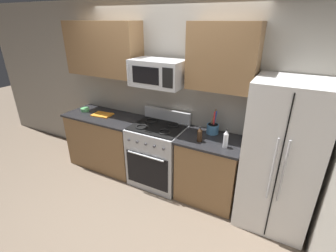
{
  "coord_description": "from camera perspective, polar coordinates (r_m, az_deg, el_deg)",
  "views": [
    {
      "loc": [
        1.62,
        -2.0,
        2.32
      ],
      "look_at": [
        0.23,
        0.59,
        1.03
      ],
      "focal_mm": 26.0,
      "sensor_mm": 36.0,
      "label": 1
    }
  ],
  "objects": [
    {
      "name": "refrigerator",
      "position": [
        3.06,
        24.92,
        -6.7
      ],
      "size": [
        0.78,
        0.74,
        1.77
      ],
      "color": "silver",
      "rests_on": "ground"
    },
    {
      "name": "range_oven",
      "position": [
        3.66,
        -2.31,
        -6.59
      ],
      "size": [
        0.76,
        0.67,
        1.09
      ],
      "color": "#B2B5BA",
      "rests_on": "ground"
    },
    {
      "name": "wall_back",
      "position": [
        3.64,
        0.52,
        7.45
      ],
      "size": [
        8.0,
        0.1,
        2.6
      ],
      "primitive_type": "cube",
      "color": "#9E998E",
      "rests_on": "ground"
    },
    {
      "name": "prep_bowl",
      "position": [
        4.31,
        -18.88,
        3.71
      ],
      "size": [
        0.14,
        0.14,
        0.05
      ],
      "color": "#59AD66",
      "rests_on": "counter_left"
    },
    {
      "name": "counter_right",
      "position": [
        3.39,
        9.65,
        -9.99
      ],
      "size": [
        0.82,
        0.63,
        0.91
      ],
      "color": "olive",
      "rests_on": "ground"
    },
    {
      "name": "upper_cabinets_right",
      "position": [
        3.02,
        12.74,
        15.48
      ],
      "size": [
        0.81,
        0.34,
        0.78
      ],
      "color": "olive"
    },
    {
      "name": "microwave",
      "position": [
        3.25,
        -2.42,
        12.31
      ],
      "size": [
        0.7,
        0.44,
        0.34
      ],
      "color": "#B2B5BA"
    },
    {
      "name": "bottle_soy",
      "position": [
        3.06,
        7.44,
        -2.02
      ],
      "size": [
        0.06,
        0.06,
        0.2
      ],
      "color": "#382314",
      "rests_on": "counter_right"
    },
    {
      "name": "cutting_board",
      "position": [
        4.04,
        -15.13,
        2.59
      ],
      "size": [
        0.33,
        0.25,
        0.02
      ],
      "primitive_type": "cube",
      "rotation": [
        0.0,
        0.0,
        0.12
      ],
      "color": "orange",
      "rests_on": "counter_left"
    },
    {
      "name": "utensil_crock",
      "position": [
        3.31,
        10.44,
        -0.47
      ],
      "size": [
        0.16,
        0.16,
        0.33
      ],
      "color": "teal",
      "rests_on": "counter_right"
    },
    {
      "name": "counter_left",
      "position": [
        4.21,
        -14.33,
        -3.31
      ],
      "size": [
        1.25,
        0.63,
        0.91
      ],
      "color": "olive",
      "rests_on": "ground"
    },
    {
      "name": "upper_cabinets_left",
      "position": [
        3.92,
        -14.98,
        17.07
      ],
      "size": [
        1.24,
        0.34,
        0.78
      ],
      "color": "olive"
    },
    {
      "name": "ground_plane",
      "position": [
        3.46,
        -8.48,
        -18.63
      ],
      "size": [
        16.0,
        16.0,
        0.0
      ],
      "primitive_type": "plane",
      "color": "#6B5B4C"
    },
    {
      "name": "bottle_vinegar",
      "position": [
        2.97,
        13.39,
        -2.96
      ],
      "size": [
        0.06,
        0.06,
        0.24
      ],
      "color": "silver",
      "rests_on": "counter_right"
    }
  ]
}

